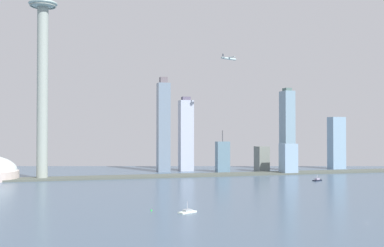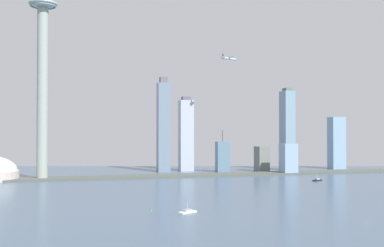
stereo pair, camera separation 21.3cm
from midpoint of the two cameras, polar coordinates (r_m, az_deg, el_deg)
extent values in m
plane|color=#465B71|center=(415.65, 19.98, -10.78)|extent=(6000.00, 6000.00, 0.00)
cube|color=#50564D|center=(787.99, 2.05, -6.08)|extent=(810.05, 46.86, 2.58)
cylinder|color=#919D94|center=(756.41, -17.29, 3.66)|extent=(16.30, 16.30, 263.81)
ellipsoid|color=#9EB9B2|center=(778.22, -17.24, 13.38)|extent=(42.71, 42.71, 10.21)
torus|color=#919D94|center=(777.34, -17.24, 13.13)|extent=(38.35, 38.35, 2.04)
cube|color=slate|center=(853.90, 3.63, -3.96)|extent=(22.89, 15.70, 54.10)
cylinder|color=#4C4C51|center=(852.80, 3.63, -1.48)|extent=(1.60, 1.60, 19.72)
cube|color=#7695A9|center=(914.67, 11.20, -0.83)|extent=(19.90, 27.67, 147.21)
cube|color=#4C6560|center=(918.08, 11.18, 3.95)|extent=(11.94, 16.60, 5.79)
cube|color=slate|center=(876.70, 8.25, -4.17)|extent=(20.01, 26.08, 44.98)
cube|color=#ABB5C9|center=(879.95, -0.73, -1.44)|extent=(24.64, 21.21, 128.84)
cube|color=#564F66|center=(882.04, -0.73, 2.96)|extent=(14.78, 12.72, 6.55)
cube|color=slate|center=(859.16, -3.41, -0.46)|extent=(21.66, 20.25, 158.31)
cube|color=#625960|center=(864.10, -3.41, 5.15)|extent=(13.00, 12.15, 10.61)
cube|color=#87A6C3|center=(830.70, 11.33, -4.12)|extent=(24.01, 24.59, 51.23)
cube|color=#80A3BE|center=(967.27, 16.72, -2.22)|extent=(27.67, 22.17, 99.67)
cube|color=white|center=(429.58, -0.57, -10.44)|extent=(18.34, 14.12, 1.21)
cube|color=#96A0A9|center=(429.33, -0.57, -10.23)|extent=(8.89, 7.71, 1.89)
cylinder|color=silver|center=(428.64, -0.57, -9.65)|extent=(0.24, 0.24, 6.95)
cube|color=black|center=(726.02, 14.59, -6.53)|extent=(18.18, 13.84, 1.47)
cube|color=#9A92AE|center=(725.84, 14.59, -6.38)|extent=(8.76, 7.41, 2.45)
cylinder|color=silver|center=(725.49, 14.59, -6.07)|extent=(0.24, 0.24, 5.23)
cone|color=green|center=(440.40, -4.84, -10.16)|extent=(1.80, 1.80, 1.86)
cone|color=#E54C19|center=(729.58, 14.92, -6.49)|extent=(1.60, 1.60, 1.67)
cylinder|color=#A8C0C2|center=(827.80, 4.35, 7.67)|extent=(30.20, 16.47, 3.60)
sphere|color=#A8C0C2|center=(838.85, 5.12, 7.56)|extent=(3.60, 3.60, 3.60)
cube|color=#A8C0C2|center=(828.05, 4.35, 7.78)|extent=(15.52, 28.02, 0.50)
cube|color=#A8C0C2|center=(818.72, 3.68, 7.81)|extent=(6.60, 10.34, 0.40)
cube|color=#2D333D|center=(819.31, 3.68, 8.07)|extent=(2.55, 1.53, 5.00)
camera|label=1|loc=(0.11, -90.01, 0.00)|focal=45.06mm
camera|label=2|loc=(0.11, 89.99, 0.00)|focal=45.06mm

